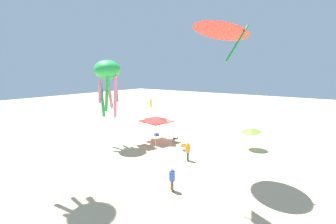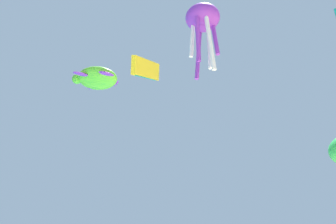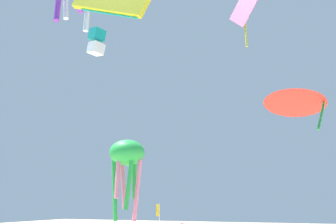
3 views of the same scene
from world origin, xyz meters
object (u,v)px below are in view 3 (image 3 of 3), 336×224
kite_box_teal (96,42)px  kite_delta_red (295,99)px  kite_diamond_pink (244,10)px  kite_octopus_green (127,157)px  kite_parafoil_yellow (110,3)px  banner_flag (159,223)px

kite_box_teal → kite_delta_red: 19.98m
kite_box_teal → kite_delta_red: (-17.74, 2.36, -8.87)m
kite_box_teal → kite_diamond_pink: 16.77m
kite_diamond_pink → kite_octopus_green: 13.69m
kite_box_teal → kite_parafoil_yellow: (-9.88, 13.51, -6.67)m
kite_box_teal → kite_delta_red: kite_box_teal is taller
kite_box_teal → kite_parafoil_yellow: kite_box_teal is taller
kite_diamond_pink → kite_delta_red: bearing=-90.2°
kite_diamond_pink → kite_octopus_green: kite_diamond_pink is taller
kite_delta_red → kite_parafoil_yellow: bearing=80.6°
kite_diamond_pink → kite_parafoil_yellow: size_ratio=1.07×
kite_box_teal → kite_delta_red: size_ratio=0.53×
kite_box_teal → kite_parafoil_yellow: size_ratio=0.72×
kite_delta_red → kite_diamond_pink: kite_diamond_pink is taller
kite_delta_red → kite_diamond_pink: size_ratio=1.28×
banner_flag → kite_box_teal: kite_box_teal is taller
banner_flag → kite_box_teal: bearing=47.5°
kite_diamond_pink → kite_box_teal: bearing=12.8°
banner_flag → kite_box_teal: (4.79, 5.22, 17.43)m
kite_diamond_pink → kite_parafoil_yellow: 9.67m
kite_octopus_green → kite_diamond_pink: bearing=-91.6°
banner_flag → kite_box_teal: size_ratio=1.57×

